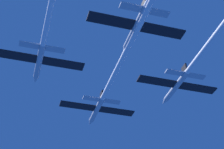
% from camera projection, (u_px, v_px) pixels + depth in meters
% --- Properties ---
extents(jet_lead, '(19.96, 61.51, 3.31)m').
position_uv_depth(jet_lead, '(115.00, 74.00, 86.14)').
color(jet_lead, '#B2BAC6').
extents(jet_right_wing, '(19.96, 66.34, 3.31)m').
position_uv_depth(jet_right_wing, '(216.00, 35.00, 75.29)').
color(jet_right_wing, '#B2BAC6').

